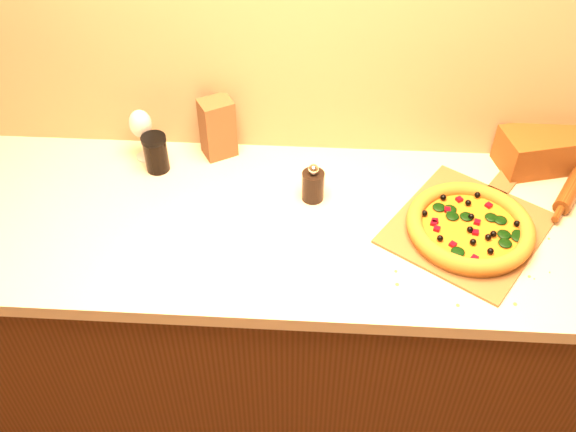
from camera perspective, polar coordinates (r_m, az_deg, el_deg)
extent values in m
plane|color=#9E8460|center=(1.75, 2.20, 17.90)|extent=(4.00, 0.00, 4.00)
cube|color=#46270F|center=(2.10, 1.24, -9.63)|extent=(2.80, 0.65, 0.86)
cube|color=beige|center=(1.76, 1.46, -0.82)|extent=(2.84, 0.68, 0.04)
cube|color=brown|center=(1.78, 15.62, -1.09)|extent=(0.51, 0.53, 0.01)
cube|color=brown|center=(1.97, 18.84, 3.11)|extent=(0.14, 0.16, 0.01)
cylinder|color=#B3682C|center=(1.76, 15.78, -1.27)|extent=(0.32, 0.32, 0.02)
cylinder|color=orange|center=(1.75, 15.85, -1.00)|extent=(0.26, 0.26, 0.01)
torus|color=brown|center=(1.74, 15.89, -0.83)|extent=(0.33, 0.33, 0.04)
ellipsoid|color=black|center=(1.78, 17.31, -0.20)|extent=(0.04, 0.04, 0.01)
sphere|color=black|center=(1.72, 14.74, -1.11)|extent=(0.02, 0.02, 0.02)
cube|color=maroon|center=(1.71, 16.78, -1.98)|extent=(0.02, 0.02, 0.01)
cylinder|color=black|center=(1.78, 2.23, 2.70)|extent=(0.06, 0.06, 0.09)
sphere|color=silver|center=(1.74, 2.28, 4.16)|extent=(0.03, 0.03, 0.03)
cylinder|color=#572C0F|center=(1.99, 24.05, 2.53)|extent=(0.16, 0.22, 0.05)
cylinder|color=#572C0F|center=(1.87, 22.87, 0.18)|extent=(0.04, 0.06, 0.02)
cube|color=brown|center=(2.07, 23.80, 5.71)|extent=(0.44, 0.24, 0.12)
cylinder|color=silver|center=(2.00, -12.46, 5.20)|extent=(0.06, 0.06, 0.00)
cylinder|color=silver|center=(1.97, -12.63, 6.09)|extent=(0.01, 0.01, 0.07)
ellipsoid|color=silver|center=(1.93, -13.00, 8.00)|extent=(0.07, 0.07, 0.09)
cube|color=brown|center=(1.92, -6.27, 7.79)|extent=(0.12, 0.11, 0.19)
cylinder|color=black|center=(1.91, -11.64, 5.34)|extent=(0.07, 0.07, 0.10)
cylinder|color=black|center=(1.88, -11.89, 6.72)|extent=(0.07, 0.07, 0.01)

